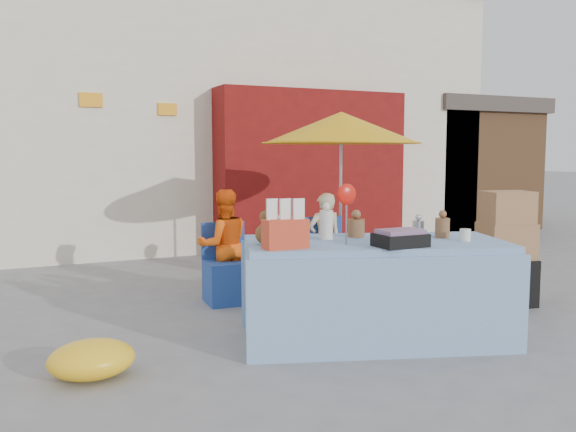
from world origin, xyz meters
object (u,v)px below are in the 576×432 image
market_table (374,289)px  vendor_orange (224,245)px  box_stack (506,253)px  chair_left (228,279)px  vendor_beige (324,241)px  chair_right (330,269)px  umbrella (341,128)px

market_table → vendor_orange: size_ratio=2.03×
market_table → box_stack: (1.92, 0.43, 0.11)m
market_table → vendor_orange: 2.03m
box_stack → chair_left: bearing=152.6°
market_table → chair_left: bearing=130.0°
chair_left → vendor_orange: 0.37m
box_stack → vendor_orange: bearing=150.4°
vendor_beige → box_stack: box_stack is taller
market_table → chair_right: bearing=91.2°
chair_right → umbrella: (0.30, 0.28, 1.64)m
chair_right → umbrella: size_ratio=0.41×
market_table → umbrella: size_ratio=1.18×
vendor_orange → market_table: bearing=114.0°
chair_left → market_table: bearing=-64.6°
market_table → box_stack: size_ratio=2.04×
market_table → umbrella: umbrella is taller
chair_left → vendor_beige: (1.25, 0.13, 0.31)m
umbrella → vendor_orange: bearing=-174.5°
chair_left → umbrella: umbrella is taller
market_table → umbrella: 2.66m
vendor_beige → chair_left: bearing=10.4°
chair_right → vendor_beige: vendor_beige is taller
chair_right → box_stack: bearing=-40.5°
umbrella → box_stack: 2.36m
market_table → vendor_beige: (0.57, 1.91, 0.13)m
chair_right → vendor_orange: vendor_orange is taller
chair_left → chair_right: same height
chair_right → vendor_beige: size_ratio=0.75×
market_table → box_stack: market_table is taller
market_table → chair_right: (0.57, 1.77, -0.19)m
chair_right → box_stack: size_ratio=0.70×
market_table → chair_right: 1.87m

